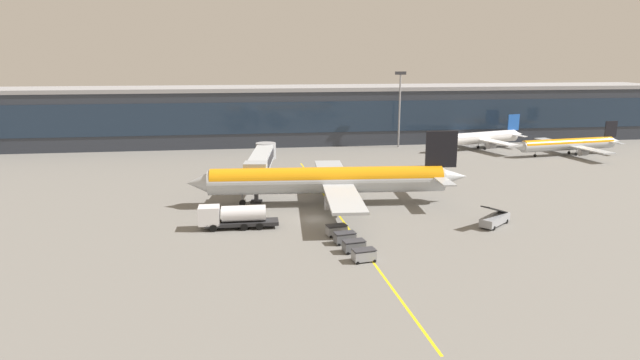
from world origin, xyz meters
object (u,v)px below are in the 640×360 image
object	(u,v)px
baggage_cart_2	(345,238)
baggage_cart_3	(337,230)
commuter_jet_far	(478,138)
commuter_jet_near	(569,144)
baggage_cart_0	(364,255)
baggage_cart_1	(354,246)
main_airliner	(329,180)
belt_loader	(495,219)
fuel_tanker	(233,216)

from	to	relation	value
baggage_cart_2	baggage_cart_3	bearing A→B (deg)	99.44
commuter_jet_far	commuter_jet_near	xyz separation A→B (m)	(18.03, -10.56, -0.34)
baggage_cart_0	baggage_cart_1	xyz separation A→B (m)	(-0.52, 3.16, 0.00)
main_airliner	belt_loader	world-z (taller)	main_airliner
baggage_cart_2	commuter_jet_far	world-z (taller)	commuter_jet_far
commuter_jet_far	commuter_jet_near	distance (m)	20.90
baggage_cart_0	commuter_jet_near	world-z (taller)	commuter_jet_near
main_airliner	commuter_jet_near	size ratio (longest dim) A/B	1.50
belt_loader	baggage_cart_1	world-z (taller)	belt_loader
belt_loader	baggage_cart_1	size ratio (longest dim) A/B	2.14
main_airliner	baggage_cart_0	size ratio (longest dim) A/B	15.59
baggage_cart_1	commuter_jet_near	bearing A→B (deg)	41.86
baggage_cart_2	commuter_jet_far	distance (m)	79.52
belt_loader	baggage_cart_3	distance (m)	22.71
main_airliner	belt_loader	distance (m)	25.70
baggage_cart_1	baggage_cart_3	xyz separation A→B (m)	(-1.05, 6.31, 0.00)
main_airliner	baggage_cart_0	world-z (taller)	main_airliner
baggage_cart_3	commuter_jet_far	bearing A→B (deg)	52.67
belt_loader	baggage_cart_0	xyz separation A→B (m)	(-21.10, -10.73, -0.21)
baggage_cart_3	commuter_jet_near	world-z (taller)	commuter_jet_near
baggage_cart_0	commuter_jet_near	distance (m)	87.48
commuter_jet_near	fuel_tanker	bearing A→B (deg)	-149.70
baggage_cart_0	baggage_cart_3	size ratio (longest dim) A/B	1.00
baggage_cart_0	baggage_cart_2	world-z (taller)	same
baggage_cart_0	baggage_cart_2	xyz separation A→B (m)	(-1.05, 6.31, 0.00)
fuel_tanker	belt_loader	size ratio (longest dim) A/B	1.77
fuel_tanker	baggage_cart_2	world-z (taller)	fuel_tanker
baggage_cart_3	commuter_jet_near	bearing A→B (deg)	38.10
main_airliner	baggage_cart_3	distance (m)	15.81
fuel_tanker	belt_loader	world-z (taller)	belt_loader
fuel_tanker	baggage_cart_2	xyz separation A→B (m)	(14.04, -8.22, -0.96)
main_airliner	baggage_cart_1	xyz separation A→B (m)	(-0.39, -21.73, -3.20)
baggage_cart_1	baggage_cart_3	bearing A→B (deg)	99.44
commuter_jet_near	baggage_cart_0	bearing A→B (deg)	-136.37
baggage_cart_3	commuter_jet_near	size ratio (longest dim) A/B	0.10
fuel_tanker	commuter_jet_near	world-z (taller)	commuter_jet_near
baggage_cart_1	commuter_jet_near	xyz separation A→B (m)	(63.84, 57.19, 1.83)
belt_loader	commuter_jet_near	world-z (taller)	commuter_jet_near
baggage_cart_1	fuel_tanker	bearing A→B (deg)	142.01
main_airliner	baggage_cart_1	bearing A→B (deg)	-91.03
commuter_jet_far	fuel_tanker	bearing A→B (deg)	-136.96
main_airliner	baggage_cart_1	size ratio (longest dim) A/B	15.59
baggage_cart_3	fuel_tanker	bearing A→B (deg)	159.46
baggage_cart_1	baggage_cart_3	world-z (taller)	same
baggage_cart_0	baggage_cart_2	size ratio (longest dim) A/B	1.00
belt_loader	baggage_cart_2	distance (m)	22.58
belt_loader	fuel_tanker	bearing A→B (deg)	173.99
fuel_tanker	main_airliner	bearing A→B (deg)	34.71
fuel_tanker	commuter_jet_near	distance (m)	90.81
commuter_jet_near	baggage_cart_2	bearing A→B (deg)	-139.99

